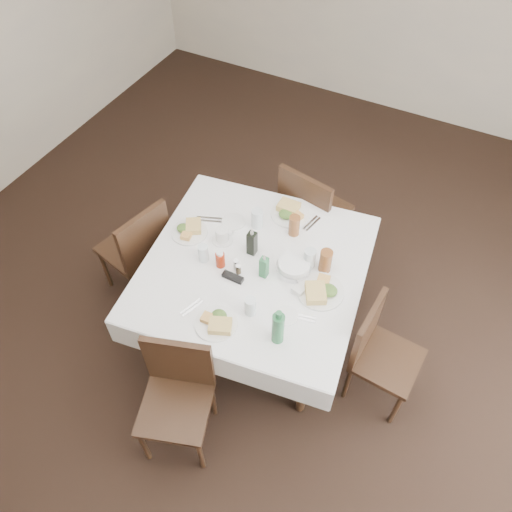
{
  "coord_description": "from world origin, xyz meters",
  "views": [
    {
      "loc": [
        0.85,
        -1.66,
        3.32
      ],
      "look_at": [
        -0.11,
        0.2,
        0.8
      ],
      "focal_mm": 35.0,
      "sensor_mm": 36.0,
      "label": 1
    }
  ],
  "objects_px": {
    "water_n": "(257,219)",
    "water_w": "(203,253)",
    "dining_table": "(254,272)",
    "oil_cruet_green": "(264,266)",
    "chair_south": "(178,389)",
    "green_bottle": "(278,328)",
    "coffee_mug": "(223,235)",
    "chair_east": "(378,349)",
    "chair_west": "(139,247)",
    "water_e": "(310,258)",
    "bread_basket": "(294,267)",
    "ketchup_bottle": "(220,259)",
    "oil_cruet_dark": "(252,242)",
    "chair_north": "(310,210)",
    "water_s": "(250,306)"
  },
  "relations": [
    {
      "from": "chair_west",
      "to": "water_e",
      "type": "relative_size",
      "value": 6.37
    },
    {
      "from": "water_n",
      "to": "oil_cruet_dark",
      "type": "height_order",
      "value": "oil_cruet_dark"
    },
    {
      "from": "bread_basket",
      "to": "oil_cruet_green",
      "type": "xyz_separation_m",
      "value": [
        -0.15,
        -0.13,
        0.05
      ]
    },
    {
      "from": "chair_west",
      "to": "oil_cruet_green",
      "type": "height_order",
      "value": "oil_cruet_green"
    },
    {
      "from": "chair_east",
      "to": "water_e",
      "type": "xyz_separation_m",
      "value": [
        -0.6,
        0.21,
        0.35
      ]
    },
    {
      "from": "green_bottle",
      "to": "chair_south",
      "type": "bearing_deg",
      "value": -134.64
    },
    {
      "from": "chair_south",
      "to": "green_bottle",
      "type": "bearing_deg",
      "value": 45.36
    },
    {
      "from": "chair_north",
      "to": "chair_east",
      "type": "bearing_deg",
      "value": -46.13
    },
    {
      "from": "oil_cruet_dark",
      "to": "oil_cruet_green",
      "type": "distance_m",
      "value": 0.21
    },
    {
      "from": "oil_cruet_dark",
      "to": "ketchup_bottle",
      "type": "distance_m",
      "value": 0.24
    },
    {
      "from": "water_s",
      "to": "oil_cruet_dark",
      "type": "bearing_deg",
      "value": 116.41
    },
    {
      "from": "oil_cruet_green",
      "to": "chair_east",
      "type": "bearing_deg",
      "value": -0.39
    },
    {
      "from": "chair_south",
      "to": "bread_basket",
      "type": "bearing_deg",
      "value": 72.01
    },
    {
      "from": "chair_west",
      "to": "ketchup_bottle",
      "type": "distance_m",
      "value": 0.79
    },
    {
      "from": "bread_basket",
      "to": "oil_cruet_dark",
      "type": "xyz_separation_m",
      "value": [
        -0.31,
        0.01,
        0.06
      ]
    },
    {
      "from": "water_w",
      "to": "green_bottle",
      "type": "distance_m",
      "value": 0.77
    },
    {
      "from": "oil_cruet_dark",
      "to": "chair_north",
      "type": "bearing_deg",
      "value": 81.02
    },
    {
      "from": "bread_basket",
      "to": "green_bottle",
      "type": "height_order",
      "value": "green_bottle"
    },
    {
      "from": "dining_table",
      "to": "water_w",
      "type": "relative_size",
      "value": 12.65
    },
    {
      "from": "coffee_mug",
      "to": "green_bottle",
      "type": "bearing_deg",
      "value": -38.29
    },
    {
      "from": "dining_table",
      "to": "oil_cruet_green",
      "type": "height_order",
      "value": "oil_cruet_green"
    },
    {
      "from": "bread_basket",
      "to": "oil_cruet_dark",
      "type": "distance_m",
      "value": 0.32
    },
    {
      "from": "water_n",
      "to": "bread_basket",
      "type": "relative_size",
      "value": 0.65
    },
    {
      "from": "water_n",
      "to": "water_w",
      "type": "relative_size",
      "value": 1.17
    },
    {
      "from": "water_e",
      "to": "bread_basket",
      "type": "height_order",
      "value": "water_e"
    },
    {
      "from": "chair_north",
      "to": "water_w",
      "type": "distance_m",
      "value": 1.06
    },
    {
      "from": "bread_basket",
      "to": "ketchup_bottle",
      "type": "bearing_deg",
      "value": -157.5
    },
    {
      "from": "bread_basket",
      "to": "oil_cruet_green",
      "type": "bearing_deg",
      "value": -140.62
    },
    {
      "from": "chair_north",
      "to": "bread_basket",
      "type": "height_order",
      "value": "chair_north"
    },
    {
      "from": "chair_south",
      "to": "ketchup_bottle",
      "type": "relative_size",
      "value": 6.59
    },
    {
      "from": "ketchup_bottle",
      "to": "water_s",
      "type": "bearing_deg",
      "value": -34.41
    },
    {
      "from": "dining_table",
      "to": "water_w",
      "type": "distance_m",
      "value": 0.36
    },
    {
      "from": "chair_north",
      "to": "green_bottle",
      "type": "relative_size",
      "value": 3.44
    },
    {
      "from": "water_w",
      "to": "chair_west",
      "type": "bearing_deg",
      "value": 176.05
    },
    {
      "from": "oil_cruet_green",
      "to": "green_bottle",
      "type": "relative_size",
      "value": 0.74
    },
    {
      "from": "chair_east",
      "to": "chair_west",
      "type": "relative_size",
      "value": 0.92
    },
    {
      "from": "chair_east",
      "to": "water_e",
      "type": "bearing_deg",
      "value": 160.38
    },
    {
      "from": "chair_east",
      "to": "oil_cruet_dark",
      "type": "xyz_separation_m",
      "value": [
        -0.98,
        0.14,
        0.38
      ]
    },
    {
      "from": "water_s",
      "to": "oil_cruet_dark",
      "type": "distance_m",
      "value": 0.48
    },
    {
      "from": "water_e",
      "to": "bread_basket",
      "type": "bearing_deg",
      "value": -131.84
    },
    {
      "from": "chair_south",
      "to": "coffee_mug",
      "type": "xyz_separation_m",
      "value": [
        -0.23,
        0.97,
        0.31
      ]
    },
    {
      "from": "ketchup_bottle",
      "to": "water_e",
      "type": "bearing_deg",
      "value": 27.2
    },
    {
      "from": "bread_basket",
      "to": "oil_cruet_dark",
      "type": "bearing_deg",
      "value": 178.02
    },
    {
      "from": "dining_table",
      "to": "chair_west",
      "type": "relative_size",
      "value": 1.75
    },
    {
      "from": "chair_west",
      "to": "chair_east",
      "type": "bearing_deg",
      "value": 0.5
    },
    {
      "from": "chair_west",
      "to": "water_s",
      "type": "bearing_deg",
      "value": -14.2
    },
    {
      "from": "dining_table",
      "to": "oil_cruet_green",
      "type": "relative_size",
      "value": 7.77
    },
    {
      "from": "chair_north",
      "to": "green_bottle",
      "type": "xyz_separation_m",
      "value": [
        0.32,
        -1.28,
        0.34
      ]
    },
    {
      "from": "dining_table",
      "to": "oil_cruet_dark",
      "type": "bearing_deg",
      "value": 125.3
    },
    {
      "from": "green_bottle",
      "to": "oil_cruet_green",
      "type": "bearing_deg",
      "value": 126.21
    }
  ]
}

